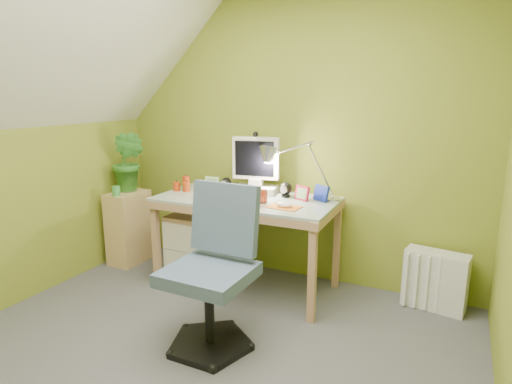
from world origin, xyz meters
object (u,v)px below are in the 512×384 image
at_px(monitor, 256,160).
at_px(desk_lamp, 309,157).
at_px(desk, 246,243).
at_px(potted_plant, 129,162).
at_px(radiator, 435,280).
at_px(side_ledge, 129,227).
at_px(task_chair, 208,271).

relative_size(monitor, desk_lamp, 0.84).
xyz_separation_m(desk, potted_plant, (-1.23, 0.05, 0.57)).
relative_size(desk, radiator, 3.24).
xyz_separation_m(side_ledge, potted_plant, (0.00, 0.05, 0.61)).
xyz_separation_m(desk, desk_lamp, (0.45, 0.18, 0.70)).
relative_size(potted_plant, radiator, 1.28).
xyz_separation_m(monitor, task_chair, (0.19, -1.05, -0.52)).
bearing_deg(monitor, desk_lamp, -11.09).
xyz_separation_m(desk, task_chair, (0.19, -0.87, 0.13)).
bearing_deg(radiator, task_chair, -127.52).
height_order(side_ledge, task_chair, task_chair).
relative_size(side_ledge, task_chair, 0.66).
bearing_deg(task_chair, potted_plant, 147.99).
bearing_deg(task_chair, desk_lamp, 77.15).
height_order(monitor, side_ledge, monitor).
bearing_deg(desk, side_ledge, 178.94).
relative_size(desk, task_chair, 1.38).
height_order(monitor, radiator, monitor).
distance_m(desk, radiator, 1.44).
bearing_deg(desk, potted_plant, 176.60).
distance_m(side_ledge, task_chair, 1.67).
xyz_separation_m(monitor, desk_lamp, (0.45, 0.00, 0.05)).
bearing_deg(potted_plant, desk, -2.49).
height_order(potted_plant, radiator, potted_plant).
height_order(monitor, potted_plant, monitor).
relative_size(task_chair, radiator, 2.36).
relative_size(monitor, potted_plant, 1.00).
distance_m(desk, side_ledge, 1.23).
bearing_deg(desk_lamp, radiator, -5.88).
height_order(desk_lamp, potted_plant, desk_lamp).
distance_m(potted_plant, radiator, 2.74).
height_order(desk_lamp, radiator, desk_lamp).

